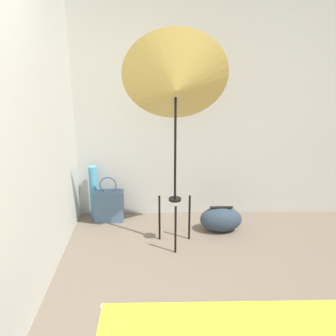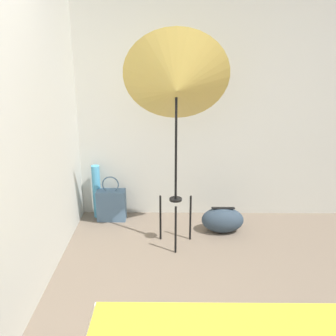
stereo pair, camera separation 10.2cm
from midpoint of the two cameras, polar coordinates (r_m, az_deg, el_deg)
name	(u,v)px [view 2 (the right image)]	position (r m, az deg, el deg)	size (l,w,h in m)	color
wall_back	(199,97)	(4.14, 5.25, 10.22)	(8.00, 0.05, 2.60)	beige
wall_side_left	(31,123)	(3.01, -18.31, 6.27)	(0.05, 8.00, 2.60)	beige
photo_umbrella	(176,85)	(3.38, 2.11, 12.02)	(0.93, 0.63, 1.97)	black
tote_bag	(111,205)	(4.28, -7.54, -5.30)	(0.31, 0.15, 0.50)	slate
duffel_bag	(223,220)	(4.06, 8.64, -7.46)	(0.43, 0.26, 0.27)	#2D3D4C
paper_roll	(97,192)	(4.33, -9.65, -3.40)	(0.09, 0.09, 0.59)	#4CA3D1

